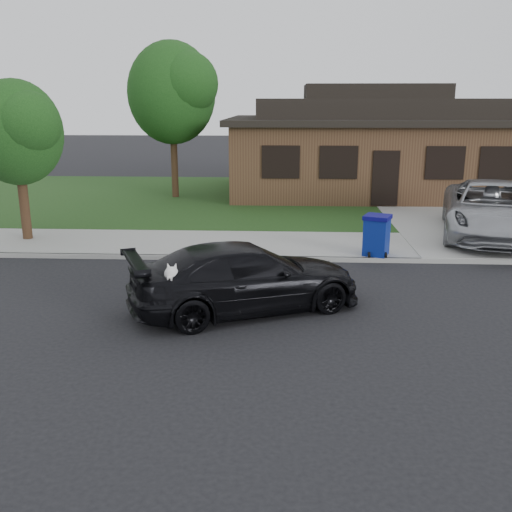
{
  "coord_description": "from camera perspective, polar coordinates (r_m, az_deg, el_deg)",
  "views": [
    {
      "loc": [
        0.14,
        -11.02,
        4.09
      ],
      "look_at": [
        -0.4,
        -0.07,
        1.1
      ],
      "focal_mm": 40.0,
      "sensor_mm": 36.0,
      "label": 1
    }
  ],
  "objects": [
    {
      "name": "ground",
      "position": [
        11.75,
        1.98,
        -5.12
      ],
      "size": [
        120.0,
        120.0,
        0.0
      ],
      "primitive_type": "plane",
      "color": "black",
      "rests_on": "ground"
    },
    {
      "name": "sidewalk",
      "position": [
        16.52,
        2.27,
        1.12
      ],
      "size": [
        60.0,
        3.0,
        0.12
      ],
      "primitive_type": "cube",
      "color": "gray",
      "rests_on": "ground"
    },
    {
      "name": "curb",
      "position": [
        15.07,
        2.2,
        -0.27
      ],
      "size": [
        60.0,
        0.12,
        0.12
      ],
      "primitive_type": "cube",
      "color": "gray",
      "rests_on": "ground"
    },
    {
      "name": "lawn",
      "position": [
        24.35,
        2.48,
        5.72
      ],
      "size": [
        60.0,
        13.0,
        0.13
      ],
      "primitive_type": "cube",
      "color": "#193814",
      "rests_on": "ground"
    },
    {
      "name": "driveway",
      "position": [
        22.18,
        18.15,
        4.05
      ],
      "size": [
        4.5,
        13.0,
        0.14
      ],
      "primitive_type": "cube",
      "color": "gray",
      "rests_on": "ground"
    },
    {
      "name": "sedan",
      "position": [
        11.39,
        -1.06,
        -2.16
      ],
      "size": [
        5.05,
        3.65,
        1.36
      ],
      "rotation": [
        0.0,
        0.0,
        1.99
      ],
      "color": "black",
      "rests_on": "ground"
    },
    {
      "name": "minivan",
      "position": [
        18.47,
        22.54,
        4.32
      ],
      "size": [
        4.08,
        6.37,
        1.63
      ],
      "primitive_type": "imported",
      "rotation": [
        0.0,
        0.0,
        -0.25
      ],
      "color": "#9FA1A6",
      "rests_on": "driveway"
    },
    {
      "name": "recycling_bin",
      "position": [
        15.41,
        11.97,
        2.07
      ],
      "size": [
        0.85,
        0.85,
        1.08
      ],
      "rotation": [
        0.0,
        0.0,
        -0.4
      ],
      "color": "navy",
      "rests_on": "sidewalk"
    },
    {
      "name": "house",
      "position": [
        26.37,
        11.45,
        10.7
      ],
      "size": [
        12.6,
        8.6,
        4.65
      ],
      "color": "#422B1C",
      "rests_on": "ground"
    },
    {
      "name": "tree_0",
      "position": [
        24.31,
        -8.08,
        16.02
      ],
      "size": [
        3.78,
        3.6,
        6.34
      ],
      "color": "#332114",
      "rests_on": "ground"
    },
    {
      "name": "tree_2",
      "position": [
        17.82,
        -22.61,
        11.47
      ],
      "size": [
        2.73,
        2.6,
        4.59
      ],
      "color": "#332114",
      "rests_on": "ground"
    }
  ]
}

